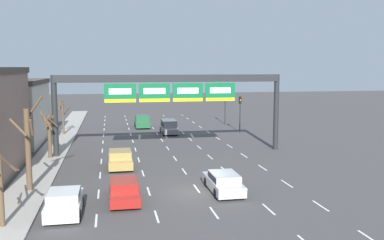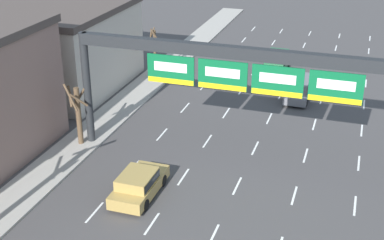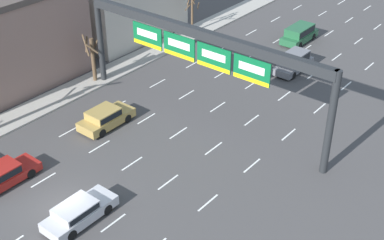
{
  "view_description": "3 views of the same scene",
  "coord_description": "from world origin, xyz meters",
  "px_view_note": "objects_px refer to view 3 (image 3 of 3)",
  "views": [
    {
      "loc": [
        -5.7,
        -26.99,
        8.29
      ],
      "look_at": [
        1.67,
        11.37,
        3.46
      ],
      "focal_mm": 40.0,
      "sensor_mm": 36.0,
      "label": 1
    },
    {
      "loc": [
        5.81,
        -15.1,
        16.3
      ],
      "look_at": [
        -3.95,
        14.62,
        2.08
      ],
      "focal_mm": 50.0,
      "sensor_mm": 36.0,
      "label": 2
    },
    {
      "loc": [
        21.91,
        -14.72,
        21.91
      ],
      "look_at": [
        2.76,
        9.17,
        3.08
      ],
      "focal_mm": 50.0,
      "sensor_mm": 36.0,
      "label": 3
    }
  ],
  "objects_px": {
    "car_silver": "(78,212)",
    "car_red": "(3,175)",
    "tree_bare_furthest": "(92,56)",
    "tree_bare_third": "(192,10)",
    "suv_grey": "(294,61)",
    "sign_gantry": "(199,48)",
    "car_gold": "(105,117)",
    "suv_green": "(299,33)"
  },
  "relations": [
    {
      "from": "sign_gantry",
      "to": "car_gold",
      "type": "relative_size",
      "value": 4.9
    },
    {
      "from": "sign_gantry",
      "to": "car_gold",
      "type": "height_order",
      "value": "sign_gantry"
    },
    {
      "from": "suv_green",
      "to": "tree_bare_third",
      "type": "relative_size",
      "value": 1.08
    },
    {
      "from": "sign_gantry",
      "to": "tree_bare_furthest",
      "type": "relative_size",
      "value": 5.13
    },
    {
      "from": "car_gold",
      "to": "tree_bare_third",
      "type": "relative_size",
      "value": 1.03
    },
    {
      "from": "suv_grey",
      "to": "car_silver",
      "type": "xyz_separation_m",
      "value": [
        0.15,
        -25.78,
        -0.24
      ]
    },
    {
      "from": "tree_bare_furthest",
      "to": "suv_green",
      "type": "bearing_deg",
      "value": 63.12
    },
    {
      "from": "sign_gantry",
      "to": "car_gold",
      "type": "xyz_separation_m",
      "value": [
        -4.99,
        -5.12,
        -5.35
      ]
    },
    {
      "from": "tree_bare_third",
      "to": "tree_bare_furthest",
      "type": "xyz_separation_m",
      "value": [
        0.27,
        -14.14,
        -0.08
      ]
    },
    {
      "from": "suv_grey",
      "to": "tree_bare_third",
      "type": "relative_size",
      "value": 1.05
    },
    {
      "from": "tree_bare_furthest",
      "to": "tree_bare_third",
      "type": "bearing_deg",
      "value": 91.11
    },
    {
      "from": "suv_green",
      "to": "car_gold",
      "type": "distance_m",
      "value": 23.96
    },
    {
      "from": "tree_bare_third",
      "to": "sign_gantry",
      "type": "bearing_deg",
      "value": -49.77
    },
    {
      "from": "car_red",
      "to": "car_silver",
      "type": "bearing_deg",
      "value": 6.0
    },
    {
      "from": "suv_green",
      "to": "suv_grey",
      "type": "bearing_deg",
      "value": -65.44
    },
    {
      "from": "car_silver",
      "to": "tree_bare_furthest",
      "type": "height_order",
      "value": "tree_bare_furthest"
    },
    {
      "from": "tree_bare_third",
      "to": "tree_bare_furthest",
      "type": "relative_size",
      "value": 1.02
    },
    {
      "from": "sign_gantry",
      "to": "suv_grey",
      "type": "bearing_deg",
      "value": 83.27
    },
    {
      "from": "suv_grey",
      "to": "suv_green",
      "type": "height_order",
      "value": "suv_grey"
    },
    {
      "from": "car_red",
      "to": "suv_grey",
      "type": "relative_size",
      "value": 1.01
    },
    {
      "from": "car_red",
      "to": "suv_grey",
      "type": "height_order",
      "value": "suv_grey"
    },
    {
      "from": "car_gold",
      "to": "car_red",
      "type": "bearing_deg",
      "value": -89.93
    },
    {
      "from": "suv_grey",
      "to": "car_gold",
      "type": "relative_size",
      "value": 1.03
    },
    {
      "from": "suv_green",
      "to": "tree_bare_furthest",
      "type": "bearing_deg",
      "value": -116.88
    },
    {
      "from": "car_red",
      "to": "car_silver",
      "type": "height_order",
      "value": "car_red"
    },
    {
      "from": "car_silver",
      "to": "car_gold",
      "type": "bearing_deg",
      "value": 128.07
    },
    {
      "from": "car_silver",
      "to": "tree_bare_third",
      "type": "distance_m",
      "value": 30.09
    },
    {
      "from": "car_silver",
      "to": "suv_green",
      "type": "xyz_separation_m",
      "value": [
        -3.04,
        32.11,
        0.22
      ]
    },
    {
      "from": "car_red",
      "to": "tree_bare_furthest",
      "type": "bearing_deg",
      "value": 114.45
    },
    {
      "from": "suv_grey",
      "to": "tree_bare_third",
      "type": "bearing_deg",
      "value": 174.35
    },
    {
      "from": "car_red",
      "to": "car_gold",
      "type": "height_order",
      "value": "car_gold"
    },
    {
      "from": "suv_grey",
      "to": "car_red",
      "type": "bearing_deg",
      "value": -103.64
    },
    {
      "from": "sign_gantry",
      "to": "tree_bare_furthest",
      "type": "bearing_deg",
      "value": -176.83
    },
    {
      "from": "sign_gantry",
      "to": "car_silver",
      "type": "distance_m",
      "value": 14.67
    },
    {
      "from": "car_silver",
      "to": "car_red",
      "type": "bearing_deg",
      "value": -174.0
    },
    {
      "from": "sign_gantry",
      "to": "car_silver",
      "type": "xyz_separation_m",
      "value": [
        1.6,
        -13.54,
        -5.41
      ]
    },
    {
      "from": "car_silver",
      "to": "suv_grey",
      "type": "bearing_deg",
      "value": 90.34
    },
    {
      "from": "tree_bare_furthest",
      "to": "car_gold",
      "type": "bearing_deg",
      "value": -36.1
    },
    {
      "from": "car_red",
      "to": "tree_bare_third",
      "type": "height_order",
      "value": "tree_bare_third"
    },
    {
      "from": "tree_bare_furthest",
      "to": "sign_gantry",
      "type": "bearing_deg",
      "value": 3.17
    },
    {
      "from": "car_silver",
      "to": "car_gold",
      "type": "height_order",
      "value": "car_gold"
    },
    {
      "from": "suv_green",
      "to": "tree_bare_third",
      "type": "xyz_separation_m",
      "value": [
        -10.0,
        -5.05,
        1.59
      ]
    }
  ]
}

